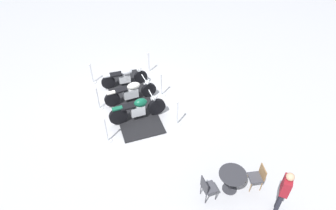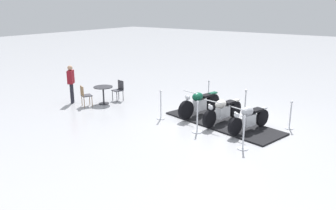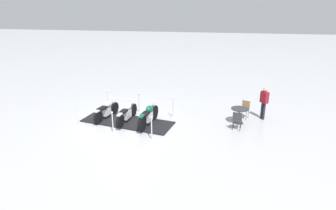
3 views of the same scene
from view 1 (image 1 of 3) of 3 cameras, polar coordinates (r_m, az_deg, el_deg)
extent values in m
plane|color=#B2B2B7|center=(12.29, -7.24, 0.72)|extent=(80.00, 80.00, 0.00)
cube|color=black|center=(12.27, -7.26, 0.82)|extent=(2.50, 4.75, 0.06)
cylinder|color=black|center=(11.30, -2.29, -0.34)|extent=(0.72, 0.27, 0.71)
cylinder|color=black|center=(11.05, -9.83, -2.18)|extent=(0.72, 0.27, 0.71)
cube|color=silver|center=(11.12, -6.03, -1.05)|extent=(0.58, 0.35, 0.42)
ellipsoid|color=#0F5138|center=(10.91, -5.47, 0.50)|extent=(0.56, 0.41, 0.33)
cube|color=black|center=(10.86, -8.06, -0.33)|extent=(0.58, 0.39, 0.08)
cube|color=#0F5138|center=(10.80, -10.06, -0.68)|extent=(0.42, 0.24, 0.06)
cylinder|color=silver|center=(11.09, -2.79, 0.73)|extent=(0.35, 0.13, 0.60)
cylinder|color=silver|center=(10.84, -3.33, 2.08)|extent=(0.15, 0.62, 0.04)
sphere|color=silver|center=(10.99, -2.80, 1.38)|extent=(0.18, 0.18, 0.18)
cylinder|color=black|center=(12.23, -3.84, 3.02)|extent=(0.65, 0.21, 0.64)
cylinder|color=black|center=(11.92, -11.02, 1.11)|extent=(0.65, 0.21, 0.64)
cube|color=silver|center=(12.01, -7.42, 2.32)|extent=(0.64, 0.31, 0.41)
ellipsoid|color=silver|center=(11.84, -6.85, 3.79)|extent=(0.58, 0.38, 0.30)
cube|color=black|center=(11.77, -9.32, 2.96)|extent=(0.53, 0.34, 0.08)
cube|color=silver|center=(11.71, -11.24, 2.42)|extent=(0.37, 0.20, 0.06)
cylinder|color=silver|center=(12.05, -4.24, 3.95)|extent=(0.29, 0.11, 0.54)
cylinder|color=silver|center=(11.84, -4.66, 5.15)|extent=(0.14, 0.74, 0.04)
sphere|color=silver|center=(11.98, -4.16, 4.48)|extent=(0.18, 0.18, 0.18)
cylinder|color=black|center=(13.06, -5.44, 5.59)|extent=(0.62, 0.26, 0.61)
cylinder|color=black|center=(12.93, -11.76, 4.44)|extent=(0.62, 0.26, 0.61)
cube|color=silver|center=(12.94, -8.61, 5.25)|extent=(0.54, 0.32, 0.40)
ellipsoid|color=#B7BAC1|center=(12.76, -8.21, 6.60)|extent=(0.56, 0.44, 0.33)
cube|color=black|center=(12.75, -10.32, 6.03)|extent=(0.57, 0.42, 0.08)
cube|color=#B7BAC1|center=(12.75, -11.95, 5.65)|extent=(0.36, 0.21, 0.06)
cylinder|color=silver|center=(12.91, -5.84, 6.47)|extent=(0.30, 0.14, 0.52)
cylinder|color=silver|center=(12.72, -6.28, 7.60)|extent=(0.20, 0.63, 0.04)
sphere|color=silver|center=(12.85, -5.77, 6.93)|extent=(0.18, 0.18, 0.18)
cylinder|color=silver|center=(12.17, -13.39, -0.59)|extent=(0.29, 0.29, 0.03)
cylinder|color=silver|center=(11.86, -13.74, 1.21)|extent=(0.05, 0.05, 0.96)
sphere|color=silver|center=(11.55, -14.14, 3.20)|extent=(0.09, 0.09, 0.09)
cylinder|color=silver|center=(12.53, -1.28, 2.06)|extent=(0.35, 0.35, 0.03)
cylinder|color=silver|center=(12.21, -1.32, 3.97)|extent=(0.05, 0.05, 1.02)
sphere|color=silver|center=(11.89, -1.36, 6.08)|extent=(0.09, 0.09, 0.09)
cylinder|color=silver|center=(10.77, -11.80, -6.94)|extent=(0.29, 0.29, 0.03)
cylinder|color=silver|center=(10.40, -12.19, -5.00)|extent=(0.05, 0.05, 1.02)
sphere|color=silver|center=(10.03, -12.61, -2.82)|extent=(0.09, 0.09, 0.09)
cylinder|color=silver|center=(13.70, -14.62, 4.41)|extent=(0.29, 0.29, 0.03)
cylinder|color=silver|center=(13.44, -14.95, 6.02)|extent=(0.05, 0.05, 0.91)
sphere|color=silver|center=(13.18, -15.32, 7.78)|extent=(0.09, 0.09, 0.09)
cylinder|color=silver|center=(14.02, -3.75, 6.67)|extent=(0.33, 0.33, 0.03)
cylinder|color=silver|center=(13.75, -3.84, 8.37)|extent=(0.05, 0.05, 0.96)
sphere|color=silver|center=(13.48, -3.94, 10.23)|extent=(0.09, 0.09, 0.09)
cylinder|color=silver|center=(11.17, 1.81, -3.73)|extent=(0.30, 0.30, 0.03)
cylinder|color=silver|center=(10.81, 1.86, -1.74)|extent=(0.05, 0.05, 1.03)
sphere|color=silver|center=(10.45, 1.93, 0.49)|extent=(0.09, 0.09, 0.09)
cylinder|color=#2D2D33|center=(9.50, 12.10, -15.95)|extent=(0.46, 0.46, 0.02)
cylinder|color=#2D2D33|center=(9.20, 12.43, -14.67)|extent=(0.07, 0.07, 0.72)
cylinder|color=#2D2D33|center=(8.90, 12.77, -13.29)|extent=(0.83, 0.83, 0.03)
cylinder|color=#2D2D33|center=(9.20, 8.52, -15.61)|extent=(0.03, 0.03, 0.46)
cylinder|color=#2D2D33|center=(9.04, 9.55, -17.25)|extent=(0.03, 0.03, 0.46)
cylinder|color=#2D2D33|center=(9.09, 6.54, -16.30)|extent=(0.03, 0.03, 0.46)
cylinder|color=#2D2D33|center=(8.94, 7.53, -17.98)|extent=(0.03, 0.03, 0.46)
cube|color=#3F3F47|center=(8.86, 8.19, -15.90)|extent=(0.47, 0.47, 0.04)
cube|color=#2D2D33|center=(8.61, 7.20, -15.48)|extent=(0.11, 0.40, 0.41)
cylinder|color=olive|center=(9.42, 16.07, -15.45)|extent=(0.03, 0.03, 0.45)
cylinder|color=olive|center=(9.59, 15.37, -13.82)|extent=(0.03, 0.03, 0.45)
cylinder|color=olive|center=(9.54, 18.03, -15.08)|extent=(0.03, 0.03, 0.45)
cylinder|color=olive|center=(9.71, 17.29, -13.47)|extent=(0.03, 0.03, 0.45)
cube|color=#3F3F47|center=(9.37, 16.98, -13.57)|extent=(0.53, 0.53, 0.04)
cube|color=olive|center=(9.26, 18.32, -12.56)|extent=(0.19, 0.38, 0.40)
cylinder|color=#23232D|center=(9.12, 21.20, -17.61)|extent=(0.12, 0.12, 0.88)
cylinder|color=#23232D|center=(9.20, 21.31, -16.91)|extent=(0.12, 0.12, 0.88)
cube|color=maroon|center=(8.58, 22.44, -14.60)|extent=(0.45, 0.41, 0.57)
sphere|color=tan|center=(8.28, 23.14, -12.99)|extent=(0.22, 0.22, 0.22)
camera|label=2|loc=(20.68, 15.77, 29.38)|focal=37.18mm
camera|label=3|loc=(10.76, -86.68, -10.89)|focal=31.58mm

